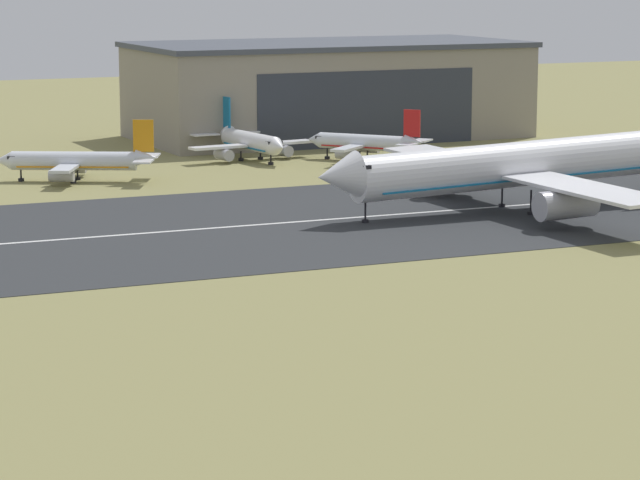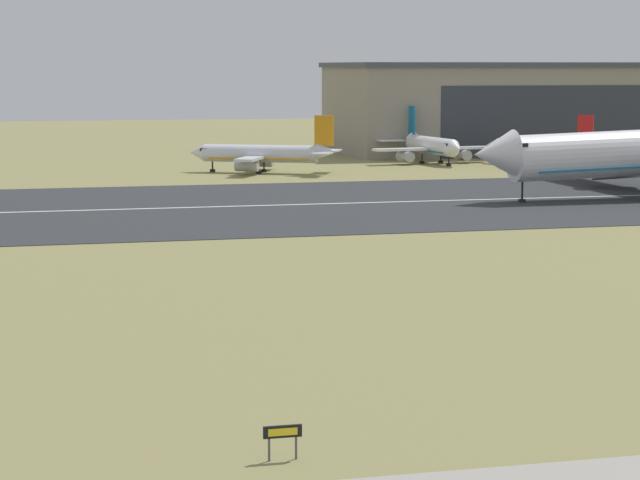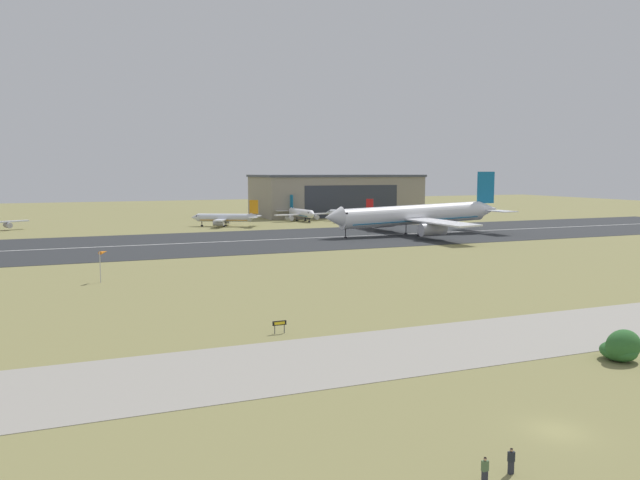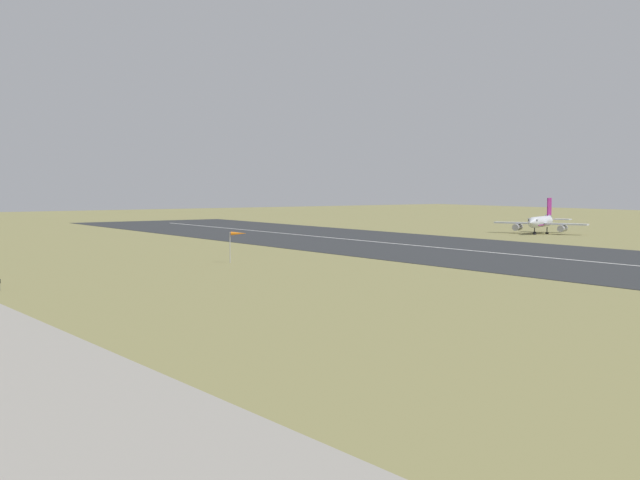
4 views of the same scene
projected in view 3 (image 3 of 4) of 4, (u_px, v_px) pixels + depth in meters
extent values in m
plane|color=olive|center=(278.00, 283.00, 101.94)|extent=(603.34, 603.34, 0.00)
cube|color=#2B2D30|center=(202.00, 243.00, 159.87)|extent=(363.34, 54.10, 0.06)
cube|color=silver|center=(202.00, 243.00, 159.87)|extent=(327.01, 0.70, 0.01)
cube|color=gray|center=(403.00, 350.00, 64.01)|extent=(272.51, 15.73, 0.05)
cube|color=gray|center=(336.00, 196.00, 261.28)|extent=(66.88, 32.47, 15.94)
cube|color=#424751|center=(336.00, 176.00, 260.35)|extent=(67.88, 33.47, 0.90)
cube|color=#2D333D|center=(352.00, 201.00, 246.44)|extent=(40.13, 0.12, 12.75)
cylinder|color=white|center=(413.00, 215.00, 178.32)|extent=(45.48, 6.10, 6.88)
cone|color=white|center=(333.00, 217.00, 168.69)|extent=(5.24, 5.63, 5.71)
cone|color=white|center=(488.00, 209.00, 188.16)|extent=(6.88, 5.09, 5.20)
cube|color=black|center=(342.00, 213.00, 169.63)|extent=(1.17, 4.75, 0.47)
cube|color=#146B9E|center=(413.00, 220.00, 178.49)|extent=(40.79, 5.77, 1.38)
cube|color=white|center=(384.00, 215.00, 192.45)|extent=(7.15, 25.84, 0.60)
cylinder|color=#A8A8B2|center=(384.00, 222.00, 190.25)|extent=(7.38, 3.54, 3.66)
cube|color=white|center=(442.00, 222.00, 163.71)|extent=(7.15, 25.84, 0.60)
cylinder|color=#A8A8B2|center=(433.00, 229.00, 165.30)|extent=(7.38, 3.54, 3.66)
cube|color=#146B9E|center=(486.00, 188.00, 187.06)|extent=(6.06, 0.35, 9.47)
cube|color=white|center=(472.00, 208.00, 194.41)|extent=(5.40, 8.58, 0.24)
cube|color=white|center=(501.00, 211.00, 181.48)|extent=(5.40, 8.58, 0.24)
cylinder|color=black|center=(346.00, 233.00, 170.59)|extent=(0.24, 0.24, 3.11)
cylinder|color=black|center=(346.00, 237.00, 170.74)|extent=(0.84, 0.84, 0.44)
cylinder|color=black|center=(406.00, 229.00, 181.71)|extent=(0.24, 0.24, 3.11)
cylinder|color=black|center=(406.00, 233.00, 181.86)|extent=(0.84, 0.84, 0.44)
cylinder|color=black|center=(418.00, 231.00, 175.58)|extent=(0.24, 0.24, 3.11)
cylinder|color=black|center=(418.00, 236.00, 175.72)|extent=(0.84, 0.84, 0.44)
cube|color=silver|center=(10.00, 221.00, 194.37)|extent=(10.84, 6.33, 0.40)
cylinder|color=#A8A8B2|center=(8.00, 225.00, 193.57)|extent=(3.00, 3.96, 1.70)
cylinder|color=silver|center=(224.00, 218.00, 206.73)|extent=(17.00, 10.20, 2.67)
cone|color=silver|center=(195.00, 217.00, 207.48)|extent=(3.34, 3.46, 2.67)
cone|color=silver|center=(255.00, 216.00, 205.91)|extent=(3.94, 3.57, 2.40)
cube|color=black|center=(199.00, 216.00, 207.32)|extent=(1.99, 2.52, 0.44)
cube|color=orange|center=(224.00, 220.00, 206.81)|extent=(15.36, 9.30, 0.20)
cube|color=silver|center=(227.00, 218.00, 211.73)|extent=(5.71, 7.74, 0.40)
cylinder|color=#A8A8B2|center=(225.00, 221.00, 211.31)|extent=(3.84, 3.02, 1.65)
cube|color=silver|center=(220.00, 220.00, 201.90)|extent=(5.71, 7.74, 0.40)
cylinder|color=#A8A8B2|center=(219.00, 223.00, 202.63)|extent=(3.84, 3.02, 1.65)
cube|color=orange|center=(254.00, 207.00, 205.60)|extent=(2.73, 1.54, 4.54)
cube|color=silver|center=(257.00, 216.00, 209.27)|extent=(4.09, 4.79, 0.24)
cube|color=silver|center=(253.00, 217.00, 202.58)|extent=(4.09, 4.79, 0.24)
cylinder|color=black|center=(202.00, 224.00, 207.53)|extent=(0.24, 0.24, 1.63)
cylinder|color=black|center=(202.00, 226.00, 207.60)|extent=(0.84, 0.84, 0.44)
cylinder|color=black|center=(226.00, 224.00, 208.55)|extent=(0.24, 0.24, 1.63)
cylinder|color=black|center=(226.00, 225.00, 208.61)|extent=(0.84, 0.84, 0.44)
cylinder|color=black|center=(224.00, 224.00, 205.37)|extent=(0.24, 0.24, 1.63)
cylinder|color=black|center=(224.00, 226.00, 205.44)|extent=(0.84, 0.84, 0.44)
cylinder|color=silver|center=(349.00, 213.00, 227.63)|extent=(11.31, 12.63, 2.47)
cone|color=silver|center=(328.00, 213.00, 231.47)|extent=(3.32, 3.29, 2.47)
cone|color=silver|center=(371.00, 213.00, 223.58)|extent=(3.61, 3.69, 2.22)
cube|color=black|center=(331.00, 211.00, 230.85)|extent=(2.31, 2.20, 0.44)
cube|color=red|center=(349.00, 215.00, 227.71)|extent=(10.27, 11.45, 0.20)
cube|color=silver|center=(354.00, 214.00, 232.29)|extent=(7.37, 6.79, 0.40)
cylinder|color=#A8A8B2|center=(352.00, 216.00, 232.08)|extent=(3.25, 3.43, 1.53)
cube|color=silver|center=(342.00, 215.00, 223.34)|extent=(7.37, 6.79, 0.40)
cylinder|color=#A8A8B2|center=(342.00, 218.00, 224.21)|extent=(3.25, 3.43, 1.53)
cube|color=red|center=(370.00, 205.00, 223.47)|extent=(1.96, 2.22, 4.19)
cube|color=silver|center=(374.00, 212.00, 226.36)|extent=(4.39, 4.24, 0.24)
cube|color=silver|center=(367.00, 214.00, 220.86)|extent=(4.39, 4.24, 0.24)
cylinder|color=black|center=(334.00, 218.00, 230.64)|extent=(0.24, 0.24, 1.75)
cylinder|color=black|center=(334.00, 220.00, 230.71)|extent=(0.84, 0.84, 0.44)
cylinder|color=black|center=(351.00, 219.00, 229.08)|extent=(0.24, 0.24, 1.75)
cylinder|color=black|center=(351.00, 221.00, 229.15)|extent=(0.84, 0.84, 0.44)
cylinder|color=black|center=(347.00, 219.00, 226.47)|extent=(0.24, 0.24, 1.75)
cylinder|color=black|center=(347.00, 221.00, 226.54)|extent=(0.84, 0.84, 0.44)
cylinder|color=white|center=(301.00, 213.00, 229.23)|extent=(4.63, 15.20, 2.90)
cone|color=white|center=(313.00, 214.00, 221.57)|extent=(3.18, 2.93, 2.90)
cone|color=white|center=(290.00, 210.00, 237.21)|extent=(3.00, 3.76, 2.61)
cube|color=black|center=(311.00, 213.00, 222.76)|extent=(2.57, 1.38, 0.44)
cube|color=#146B9E|center=(301.00, 215.00, 229.32)|extent=(4.31, 13.70, 0.20)
cube|color=white|center=(287.00, 215.00, 226.17)|extent=(9.32, 3.57, 0.40)
cylinder|color=#A8A8B2|center=(289.00, 218.00, 226.20)|extent=(2.22, 3.95, 1.79)
cube|color=white|center=(316.00, 214.00, 231.89)|extent=(9.32, 3.57, 0.40)
cylinder|color=#A8A8B2|center=(315.00, 217.00, 231.23)|extent=(2.22, 3.95, 1.79)
cube|color=#146B9E|center=(291.00, 201.00, 236.39)|extent=(0.65, 3.16, 4.92)
cube|color=white|center=(282.00, 211.00, 235.37)|extent=(4.72, 3.26, 0.24)
cube|color=white|center=(299.00, 210.00, 238.87)|extent=(4.72, 3.26, 0.24)
cylinder|color=black|center=(309.00, 220.00, 224.00)|extent=(0.24, 0.24, 1.55)
cylinder|color=black|center=(309.00, 222.00, 224.06)|extent=(0.84, 0.84, 0.44)
cylinder|color=black|center=(297.00, 219.00, 228.82)|extent=(0.24, 0.24, 1.55)
cylinder|color=black|center=(297.00, 221.00, 228.88)|extent=(0.84, 0.84, 0.44)
cylinder|color=black|center=(305.00, 219.00, 230.48)|extent=(0.24, 0.24, 1.55)
cylinder|color=black|center=(305.00, 220.00, 230.54)|extent=(0.84, 0.84, 0.44)
ellipsoid|color=#2D662D|center=(618.00, 351.00, 60.43)|extent=(3.16, 3.69, 1.83)
ellipsoid|color=#2D662D|center=(623.00, 346.00, 59.96)|extent=(3.75, 2.58, 3.15)
cylinder|color=#B7B7BC|center=(100.00, 267.00, 102.36)|extent=(0.14, 0.14, 5.15)
cone|color=orange|center=(104.00, 252.00, 103.51)|extent=(1.76, 2.52, 0.60)
cylinder|color=#4C4C51|center=(275.00, 330.00, 70.21)|extent=(0.10, 0.10, 0.96)
cylinder|color=#4C4C51|center=(284.00, 329.00, 70.63)|extent=(0.10, 0.10, 0.96)
cube|color=black|center=(279.00, 323.00, 70.34)|extent=(1.63, 0.12, 0.52)
cube|color=yellow|center=(280.00, 323.00, 70.28)|extent=(1.24, 0.02, 0.31)
cube|color=#282B38|center=(485.00, 477.00, 36.60)|extent=(0.32, 0.22, 0.78)
cube|color=#4C6B47|center=(485.00, 466.00, 36.52)|extent=(0.40, 0.24, 0.62)
sphere|color=tan|center=(485.00, 459.00, 36.48)|extent=(0.21, 0.21, 0.21)
sphere|color=black|center=(485.00, 458.00, 36.47)|extent=(0.18, 0.18, 0.18)
cube|color=#282B38|center=(511.00, 468.00, 37.78)|extent=(0.32, 0.22, 0.78)
cube|color=#1E232D|center=(511.00, 457.00, 37.70)|extent=(0.40, 0.24, 0.62)
sphere|color=tan|center=(512.00, 450.00, 37.66)|extent=(0.21, 0.21, 0.21)
sphere|color=black|center=(512.00, 449.00, 37.65)|extent=(0.18, 0.18, 0.18)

